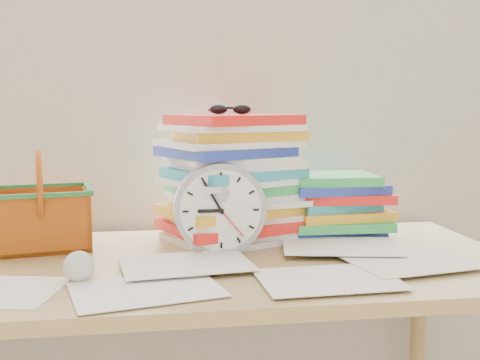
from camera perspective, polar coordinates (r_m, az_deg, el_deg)
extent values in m
cube|color=silver|center=(1.78, -3.79, 14.97)|extent=(4.00, 0.04, 2.70)
cube|color=beige|center=(1.75, -3.72, 13.44)|extent=(2.40, 0.01, 2.50)
cube|color=#A2854C|center=(1.42, -2.19, -8.12)|extent=(1.40, 0.70, 0.03)
cylinder|color=#A2854C|center=(1.99, 16.47, -15.23)|extent=(0.04, 0.04, 0.72)
cylinder|color=#9A9DA7|center=(1.44, -1.93, -2.73)|extent=(0.22, 0.04, 0.22)
sphere|color=silver|center=(1.28, -15.08, -7.90)|extent=(0.06, 0.06, 0.06)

